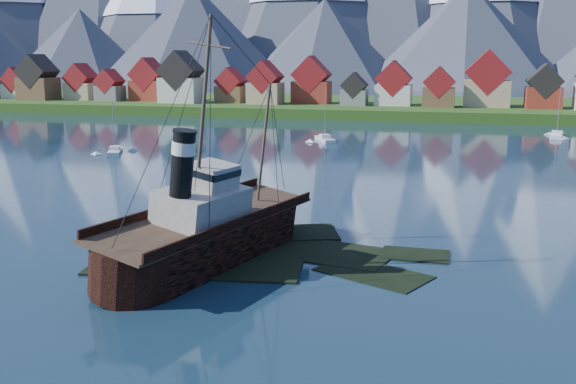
% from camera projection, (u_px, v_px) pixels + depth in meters
% --- Properties ---
extents(ground, '(1400.00, 1400.00, 0.00)m').
position_uv_depth(ground, '(239.00, 259.00, 56.84)').
color(ground, '#152C3D').
rests_on(ground, ground).
extents(shoal, '(31.71, 21.24, 1.14)m').
position_uv_depth(shoal, '(266.00, 257.00, 58.50)').
color(shoal, black).
rests_on(shoal, ground).
extents(shore_bank, '(600.00, 80.00, 3.20)m').
position_uv_depth(shore_bank, '(404.00, 111.00, 217.70)').
color(shore_bank, '#234814').
rests_on(shore_bank, ground).
extents(seawall, '(600.00, 2.50, 2.00)m').
position_uv_depth(seawall, '(392.00, 121.00, 181.74)').
color(seawall, '#3F3D38').
rests_on(seawall, ground).
extents(town, '(250.96, 16.69, 17.30)m').
position_uv_depth(town, '(296.00, 85.00, 207.33)').
color(town, maroon).
rests_on(town, ground).
extents(tugboat_wreck, '(6.45, 27.79, 22.02)m').
position_uv_depth(tugboat_wreck, '(212.00, 227.00, 56.71)').
color(tugboat_wreck, black).
rests_on(tugboat_wreck, ground).
extents(sailboat_a, '(5.44, 8.62, 10.38)m').
position_uv_depth(sailboat_a, '(115.00, 152.00, 120.82)').
color(sailboat_a, silver).
rests_on(sailboat_a, ground).
extents(sailboat_c, '(6.17, 9.23, 11.83)m').
position_uv_depth(sailboat_c, '(325.00, 140.00, 138.25)').
color(sailboat_c, silver).
rests_on(sailboat_c, ground).
extents(sailboat_e, '(4.19, 10.49, 11.84)m').
position_uv_depth(sailboat_e, '(557.00, 136.00, 145.18)').
color(sailboat_e, silver).
rests_on(sailboat_e, ground).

